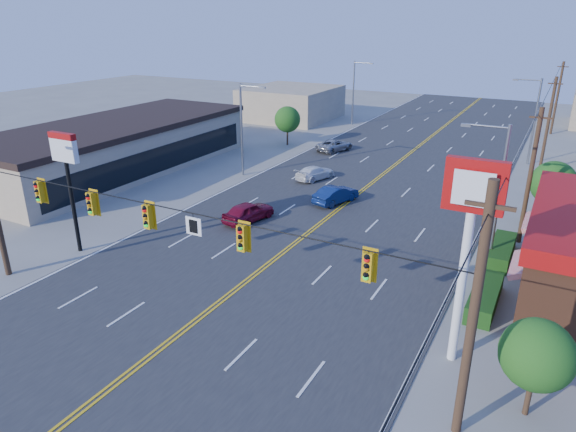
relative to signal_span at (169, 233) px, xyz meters
The scene contains 21 objects.
ground 4.89m from the signal_span, ahead, with size 160.00×160.00×0.00m, color gray.
road 20.58m from the signal_span, 89.66° to the left, with size 20.00×120.00×0.06m, color #2D2D30.
signal_span is the anchor object (origin of this frame).
kfc_pylon 11.87m from the signal_span, 19.78° to the left, with size 2.20×0.36×8.50m.
strip_mall 28.46m from the signal_span, 140.56° to the left, with size 10.40×26.40×4.40m.
pizza_hut_sign 11.60m from the signal_span, 159.81° to the left, with size 1.90×0.30×6.85m.
streetlight_se 17.76m from the signal_span, 52.06° to the left, with size 2.55×0.25×8.00m.
streetlight_ne 39.54m from the signal_span, 73.98° to the left, with size 2.55×0.25×8.00m.
streetlight_sw 24.46m from the signal_span, 115.88° to the left, with size 2.55×0.25×8.00m.
streetlight_nw 49.17m from the signal_span, 102.54° to the left, with size 2.55×0.25×8.00m.
utility_pole_near 21.82m from the signal_span, 55.61° to the left, with size 0.28×0.28×8.40m, color #47301E.
utility_pole_mid 38.06m from the signal_span, 71.11° to the left, with size 0.28×0.28×8.40m, color #47301E.
utility_pole_far 55.39m from the signal_span, 77.15° to the left, with size 0.28×0.28×8.40m, color #47301E.
tree_kfc_rear 25.95m from the signal_span, 58.24° to the left, with size 2.94×2.94×4.41m.
tree_kfc_front 14.46m from the signal_span, ahead, with size 2.52×2.52×3.78m.
tree_west 36.42m from the signal_span, 110.75° to the left, with size 2.80×2.80×4.20m.
bld_west_far 52.03m from the signal_span, 112.50° to the left, with size 11.00×12.00×4.20m, color tan.
car_magenta 14.21m from the signal_span, 109.10° to the left, with size 1.60×3.98×1.36m, color maroon.
car_blue 19.54m from the signal_span, 91.91° to the left, with size 1.38×3.95×1.30m, color #0D1E51.
car_white 24.58m from the signal_span, 100.97° to the left, with size 1.60×3.95×1.15m, color white.
car_silver 34.76m from the signal_span, 101.90° to the left, with size 2.00×4.34×1.21m, color #99999D.
Camera 1 is at (13.45, -14.76, 13.24)m, focal length 32.00 mm.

